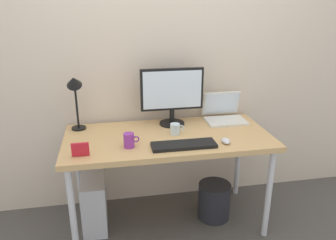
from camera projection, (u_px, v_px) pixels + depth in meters
The scene contains 13 objects.
ground_plane at pixel (168, 221), 2.69m from camera, with size 6.00×6.00×0.00m, color #4C4742.
back_wall at pixel (158, 52), 2.63m from camera, with size 4.40×0.04×2.60m, color beige.
desk at pixel (168, 143), 2.46m from camera, with size 1.51×0.71×0.75m.
monitor at pixel (172, 93), 2.57m from camera, with size 0.49×0.20×0.45m.
laptop at pixel (224, 113), 2.73m from camera, with size 0.32×0.27×0.23m.
desk_lamp at pixel (75, 90), 2.42m from camera, with size 0.11×0.16×0.45m.
keyboard at pixel (184, 145), 2.24m from camera, with size 0.44×0.14×0.02m, color black.
mouse at pixel (226, 141), 2.30m from camera, with size 0.06×0.09×0.03m, color silver.
coffee_mug at pixel (129, 140), 2.22m from camera, with size 0.11×0.07×0.10m.
glass_cup at pixel (175, 129), 2.44m from camera, with size 0.11×0.07×0.08m.
photo_frame at pixel (80, 149), 2.09m from camera, with size 0.11×0.02×0.09m, color red.
computer_tower at pixel (94, 203), 2.57m from camera, with size 0.18×0.36×0.42m, color silver.
wastebasket at pixel (214, 201), 2.70m from camera, with size 0.26×0.26×0.30m, color #232328.
Camera 1 is at (-0.41, -2.21, 1.69)m, focal length 35.42 mm.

